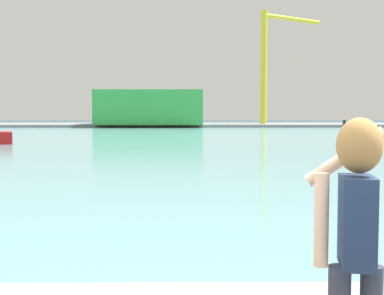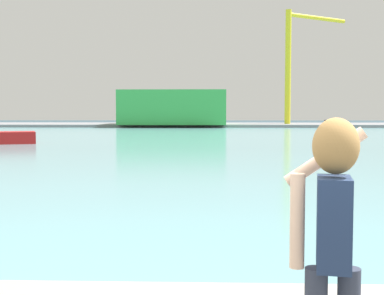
# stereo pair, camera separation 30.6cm
# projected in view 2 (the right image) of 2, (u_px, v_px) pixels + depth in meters

# --- Properties ---
(ground_plane) EXTENTS (220.00, 220.00, 0.00)m
(ground_plane) POSITION_uv_depth(u_px,v_px,m) (217.00, 137.00, 53.45)
(ground_plane) COLOR #334751
(harbor_water) EXTENTS (140.00, 100.00, 0.02)m
(harbor_water) POSITION_uv_depth(u_px,v_px,m) (216.00, 136.00, 55.45)
(harbor_water) COLOR #6BA8B2
(harbor_water) RESTS_ON ground_plane
(far_shore_dock) EXTENTS (140.00, 20.00, 0.45)m
(far_shore_dock) POSITION_uv_depth(u_px,v_px,m) (214.00, 125.00, 95.32)
(far_shore_dock) COLOR gray
(far_shore_dock) RESTS_ON ground_plane
(person_photographer) EXTENTS (0.53, 0.56, 1.74)m
(person_photographer) POSITION_uv_depth(u_px,v_px,m) (332.00, 228.00, 3.25)
(person_photographer) COLOR #2D3342
(person_photographer) RESTS_ON quay_promenade
(warehouse_left) EXTENTS (17.20, 13.73, 5.56)m
(warehouse_left) POSITION_uv_depth(u_px,v_px,m) (174.00, 108.00, 89.78)
(warehouse_left) COLOR green
(warehouse_left) RESTS_ON far_shore_dock
(port_crane) EXTENTS (11.86, 8.32, 19.47)m
(port_crane) POSITION_uv_depth(u_px,v_px,m) (296.00, 54.00, 92.27)
(port_crane) COLOR yellow
(port_crane) RESTS_ON far_shore_dock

